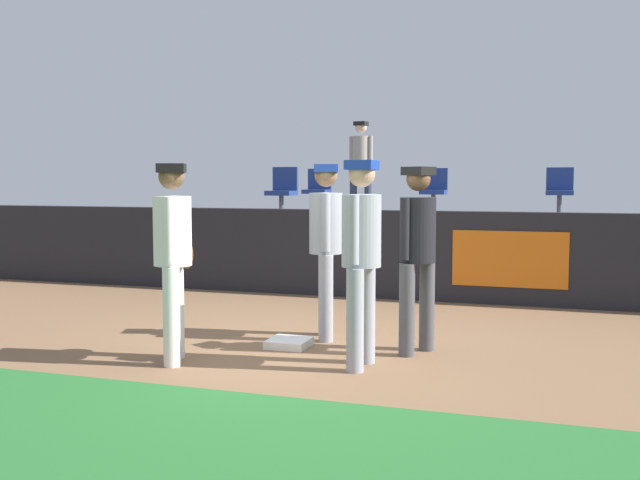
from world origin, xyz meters
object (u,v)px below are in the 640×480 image
object	(u,v)px
player_umpire	(418,246)
seat_front_left	(283,189)
player_fielder_home	(173,248)
seat_back_left	(318,188)
player_coach_visitor	(326,238)
player_runner_visitor	(361,248)
seat_back_center	(434,188)
first_base	(289,343)
spectator_hooded	(361,159)
seat_back_right	(560,189)

from	to	relation	value
player_umpire	seat_front_left	bearing A→B (deg)	-119.22
player_fielder_home	seat_front_left	size ratio (longest dim) A/B	2.17
seat_back_left	player_coach_visitor	bearing A→B (deg)	-70.88
player_runner_visitor	player_umpire	bearing A→B (deg)	154.98
seat_back_center	first_base	bearing A→B (deg)	-93.41
player_fielder_home	seat_back_center	size ratio (longest dim) A/B	2.17
spectator_hooded	player_coach_visitor	bearing A→B (deg)	109.09
first_base	seat_back_center	xyz separation A→B (m)	(0.39, 6.52, 1.49)
first_base	spectator_hooded	size ratio (longest dim) A/B	0.22
first_base	player_umpire	xyz separation A→B (m)	(1.26, 0.15, 1.00)
seat_back_center	seat_back_right	xyz separation A→B (m)	(2.18, 0.00, 0.00)
player_coach_visitor	first_base	bearing A→B (deg)	-41.76
seat_back_right	player_fielder_home	bearing A→B (deg)	-114.46
player_runner_visitor	seat_back_center	size ratio (longest dim) A/B	2.19
seat_back_center	seat_front_left	world-z (taller)	same
player_coach_visitor	seat_back_left	distance (m)	6.39
seat_back_left	spectator_hooded	size ratio (longest dim) A/B	0.47
player_coach_visitor	spectator_hooded	world-z (taller)	spectator_hooded
player_coach_visitor	seat_front_left	bearing A→B (deg)	-170.76
seat_back_center	seat_front_left	distance (m)	2.90
seat_front_left	seat_back_left	world-z (taller)	same
player_coach_visitor	seat_back_right	distance (m)	6.47
player_umpire	seat_front_left	xyz separation A→B (m)	(-3.15, 4.57, 0.49)
player_coach_visitor	seat_back_left	size ratio (longest dim) A/B	2.19
player_fielder_home	spectator_hooded	distance (m)	8.33
player_fielder_home	seat_back_right	xyz separation A→B (m)	(3.36, 7.39, 0.48)
first_base	player_coach_visitor	size ratio (longest dim) A/B	0.22
seat_back_center	seat_back_left	world-z (taller)	same
player_runner_visitor	spectator_hooded	size ratio (longest dim) A/B	1.03
seat_front_left	seat_back_left	xyz separation A→B (m)	(0.03, 1.80, 0.00)
spectator_hooded	seat_front_left	bearing A→B (deg)	83.27
first_base	seat_back_right	size ratio (longest dim) A/B	0.48
player_coach_visitor	player_umpire	size ratio (longest dim) A/B	1.02
spectator_hooded	player_runner_visitor	bearing A→B (deg)	112.10
seat_back_right	spectator_hooded	distance (m)	3.94
seat_front_left	seat_back_right	bearing A→B (deg)	22.01
player_fielder_home	seat_back_center	xyz separation A→B (m)	(1.18, 7.39, 0.48)
seat_back_left	seat_back_center	bearing A→B (deg)	-0.00
seat_back_left	spectator_hooded	xyz separation A→B (m)	(0.63, 0.86, 0.56)
player_fielder_home	seat_back_left	distance (m)	7.49
seat_back_right	spectator_hooded	bearing A→B (deg)	167.30
player_fielder_home	seat_front_left	distance (m)	5.72
seat_back_right	player_runner_visitor	bearing A→B (deg)	-103.40
first_base	seat_back_left	world-z (taller)	seat_back_left
seat_back_center	spectator_hooded	bearing A→B (deg)	152.11
seat_back_center	seat_back_left	bearing A→B (deg)	180.00
spectator_hooded	player_fielder_home	bearing A→B (deg)	100.14
player_runner_visitor	player_coach_visitor	world-z (taller)	player_runner_visitor
seat_back_center	spectator_hooded	xyz separation A→B (m)	(-1.62, 0.86, 0.56)
seat_back_center	spectator_hooded	distance (m)	1.92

